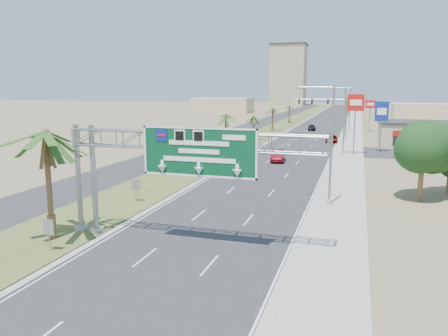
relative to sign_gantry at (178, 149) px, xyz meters
name	(u,v)px	position (x,y,z in m)	size (l,w,h in m)	color
ground	(111,323)	(1.06, -9.93, -6.06)	(600.00, 600.00, 0.00)	#8C7A59
road	(323,124)	(1.06, 100.07, -6.05)	(12.00, 300.00, 0.02)	#28282B
sidewalk_right	(355,125)	(9.56, 100.07, -6.01)	(4.00, 300.00, 0.10)	#9E9B93
median_grass	(287,123)	(-8.94, 100.07, -6.00)	(7.00, 300.00, 0.12)	#4B5A27
opposing_road	(263,123)	(-15.94, 100.07, -6.05)	(8.00, 300.00, 0.02)	#28282B
sign_gantry	(178,149)	(0.00, 0.00, 0.00)	(16.75, 1.24, 7.50)	gray
palm_near	(45,134)	(-8.14, -1.93, 0.87)	(5.70, 5.70, 8.35)	brown
palm_row_b	(186,131)	(-8.44, 22.07, -1.16)	(3.99, 3.99, 5.95)	brown
palm_row_c	(226,116)	(-8.44, 38.07, -0.39)	(3.99, 3.99, 6.75)	brown
palm_row_d	(254,117)	(-8.44, 56.07, -1.64)	(3.99, 3.99, 5.45)	brown
palm_row_e	(273,109)	(-8.44, 75.07, -0.97)	(3.99, 3.99, 6.15)	brown
palm_row_f	(289,107)	(-8.44, 100.07, -1.35)	(3.99, 3.99, 5.75)	brown
streetlight_near	(329,150)	(8.36, 12.07, -1.36)	(3.27, 0.44, 10.00)	gray
streetlight_mid	(343,123)	(8.36, 42.07, -1.36)	(3.27, 0.44, 10.00)	gray
streetlight_far	(349,111)	(8.36, 78.07, -1.36)	(3.27, 0.44, 10.00)	gray
signal_mast	(335,114)	(6.23, 62.05, -1.21)	(10.28, 0.71, 8.00)	gray
store_building	(435,135)	(23.06, 56.07, -4.06)	(18.00, 10.00, 4.00)	tan
oak_near	(423,150)	(16.06, 16.07, -1.53)	(4.50, 4.50, 6.80)	brown
median_signback_a	(49,230)	(-6.74, -3.93, -4.61)	(0.75, 0.08, 2.08)	gray
median_signback_b	(136,186)	(-7.44, 8.07, -4.61)	(0.75, 0.08, 2.08)	gray
tower_distant	(288,75)	(-30.94, 240.07, 11.44)	(20.00, 16.00, 35.00)	tan
building_distant_left	(222,105)	(-43.94, 150.07, -3.06)	(24.00, 14.00, 6.00)	tan
building_distant_right	(425,111)	(31.06, 130.07, -3.56)	(20.00, 12.00, 5.00)	tan
car_left_lane	(233,161)	(-4.44, 28.06, -5.36)	(1.65, 4.11, 1.40)	black
car_mid_lane	(278,155)	(0.33, 33.45, -5.23)	(1.74, 5.00, 1.65)	#650812
car_right_lane	(332,139)	(6.00, 57.40, -5.41)	(2.13, 4.63, 1.29)	gray
car_far	(312,128)	(0.09, 79.72, -5.41)	(1.80, 4.43, 1.28)	black
pole_sign_red_near	(356,106)	(10.06, 42.22, 1.14)	(2.41, 0.42, 9.14)	gray
pole_sign_blue	(382,114)	(13.89, 46.65, -0.09)	(2.02, 0.52, 8.00)	gray
pole_sign_red_far	(370,106)	(12.92, 79.67, -0.26)	(2.21, 0.78, 7.40)	gray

